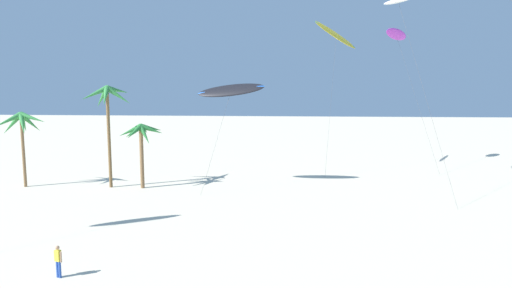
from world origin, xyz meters
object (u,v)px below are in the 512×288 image
person_mid_field (58,260)px  flying_kite_1 (396,34)px  flying_kite_5 (336,36)px  palm_tree_2 (141,135)px  palm_tree_0 (22,125)px  palm_tree_1 (108,103)px  flying_kite_3 (231,90)px  flying_kite_0 (398,0)px

person_mid_field → flying_kite_1: bearing=55.2°
flying_kite_5 → palm_tree_2: bearing=-148.8°
palm_tree_0 → flying_kite_1: bearing=21.8°
flying_kite_1 → person_mid_field: size_ratio=10.06×
palm_tree_1 → person_mid_field: 22.26m
palm_tree_1 → flying_kite_5: flying_kite_5 is taller
palm_tree_1 → flying_kite_1: (30.14, 14.95, 7.86)m
palm_tree_2 → flying_kite_3: size_ratio=0.60×
palm_tree_0 → palm_tree_2: palm_tree_0 is taller
flying_kite_1 → palm_tree_2: bearing=-151.0°
flying_kite_1 → flying_kite_3: flying_kite_1 is taller
person_mid_field → palm_tree_0: bearing=125.8°
palm_tree_0 → flying_kite_5: flying_kite_5 is taller
flying_kite_1 → flying_kite_5: bearing=-157.0°
flying_kite_3 → flying_kite_5: 16.40m
palm_tree_2 → flying_kite_1: flying_kite_1 is taller
palm_tree_0 → flying_kite_1: flying_kite_1 is taller
palm_tree_2 → flying_kite_1: 32.72m
flying_kite_0 → flying_kite_5: size_ratio=1.05×
flying_kite_3 → flying_kite_5: bearing=44.1°
flying_kite_5 → palm_tree_1: bearing=-152.5°
flying_kite_3 → person_mid_field: (-5.97, -21.41, -8.50)m
person_mid_field → palm_tree_2: bearing=97.2°
flying_kite_1 → flying_kite_5: (-7.55, -3.20, -0.44)m
flying_kite_1 → flying_kite_5: size_ratio=0.98×
flying_kite_0 → person_mid_field: flying_kite_0 is taller
flying_kite_3 → palm_tree_2: bearing=-171.9°
flying_kite_0 → palm_tree_2: bearing=-178.8°
flying_kite_0 → flying_kite_1: (3.23, 14.47, -1.27)m
flying_kite_1 → flying_kite_3: (-18.44, -13.75, -6.69)m
palm_tree_1 → flying_kite_0: bearing=1.0°
flying_kite_1 → palm_tree_0: bearing=-158.2°
flying_kite_0 → flying_kite_3: 17.18m
flying_kite_3 → flying_kite_0: bearing=-2.7°
palm_tree_2 → flying_kite_0: size_ratio=0.34×
palm_tree_0 → flying_kite_0: (35.42, 0.95, 11.32)m
palm_tree_0 → flying_kite_3: bearing=4.7°
palm_tree_1 → person_mid_field: size_ratio=5.85×
flying_kite_3 → person_mid_field: bearing=-105.6°
palm_tree_2 → flying_kite_1: bearing=29.0°
palm_tree_0 → flying_kite_0: size_ratio=0.41×
palm_tree_0 → palm_tree_1: size_ratio=0.75×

